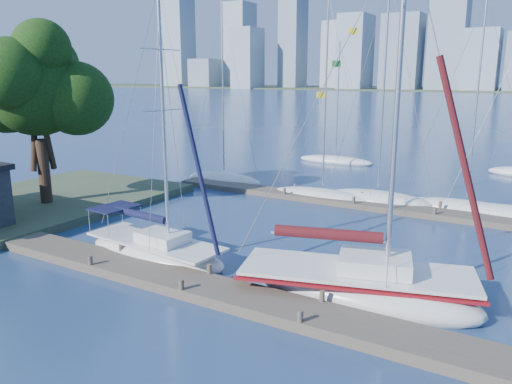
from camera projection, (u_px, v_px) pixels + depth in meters
The scene contains 12 objects.
ground at pixel (196, 291), 19.82m from camera, with size 700.00×700.00×0.00m, color navy.
near_dock at pixel (196, 286), 19.77m from camera, with size 26.00×2.00×0.40m, color brown.
far_dock at pixel (373, 205), 32.16m from camera, with size 30.00×1.80×0.36m, color brown.
shore at pixel (6, 210), 30.75m from camera, with size 12.00×22.00×0.50m, color #38472D.
tree at pixel (36, 84), 29.97m from camera, with size 8.45×7.73×11.53m.
sailboat_navy at pixel (155, 238), 23.09m from camera, with size 7.82×3.12×12.34m.
sailboat_maroon at pixel (357, 272), 19.08m from camera, with size 9.95×5.62×13.89m.
bg_boat_0 at pixel (224, 179), 39.94m from camera, with size 6.82×2.94×14.21m.
bg_boat_1 at pixel (323, 195), 34.48m from camera, with size 7.84×3.76×13.65m.
bg_boat_2 at pixel (378, 199), 33.34m from camera, with size 7.50×3.53×14.53m.
bg_boat_3 at pixel (466, 208), 31.37m from camera, with size 7.90×2.31×13.19m.
bg_boat_6 at pixel (336, 160), 49.08m from camera, with size 7.75×2.83×11.78m.
Camera 1 is at (11.47, -14.59, 8.32)m, focal length 35.00 mm.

